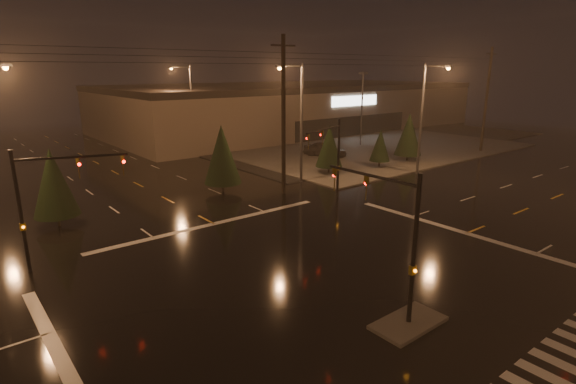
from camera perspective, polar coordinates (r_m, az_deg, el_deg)
name	(u,v)px	position (r m, az deg, el deg)	size (l,w,h in m)	color
ground	(335,287)	(20.88, 6.03, -11.88)	(140.00, 140.00, 0.00)	black
sidewalk_ne	(338,141)	(61.75, 6.41, 6.40)	(36.00, 36.00, 0.12)	#43403B
median_island	(408,323)	(18.60, 15.04, -15.75)	(3.00, 1.60, 0.15)	#43403B
stop_bar_far	(214,224)	(29.07, -9.37, -4.00)	(16.00, 0.50, 0.01)	beige
parking_lot	(374,140)	(64.04, 10.87, 6.52)	(50.00, 24.00, 0.08)	black
retail_building	(293,105)	(76.46, 0.59, 11.05)	(60.20, 28.30, 7.20)	#746452
signal_mast_median	(395,227)	(17.55, 13.43, -4.29)	(0.25, 4.59, 6.00)	black
signal_mast_ne	(332,151)	(32.98, 5.66, 5.24)	(4.84, 1.86, 6.00)	black
signal_mast_nw	(43,194)	(24.20, -28.64, -0.27)	(4.84, 1.86, 6.00)	black
streetlight_3	(299,115)	(38.14, 1.36, 9.72)	(2.77, 0.32, 10.00)	#38383A
streetlight_4	(189,102)	(54.94, -12.42, 11.08)	(2.77, 0.32, 10.00)	#38383A
streetlight_6	(425,112)	(42.92, 16.97, 9.69)	(0.32, 2.77, 10.00)	#38383A
utility_pole_1	(283,115)	(34.57, -0.58, 9.69)	(2.20, 0.32, 12.00)	black
utility_pole_2	(486,100)	(58.03, 23.88, 10.69)	(2.20, 0.32, 12.00)	black
conifer_0	(329,146)	(42.12, 5.26, 5.87)	(2.51, 2.51, 4.62)	black
conifer_1	(380,145)	(45.58, 11.64, 5.86)	(2.02, 2.02, 3.86)	black
conifer_2	(409,134)	(49.37, 15.08, 7.10)	(2.84, 2.84, 5.13)	black
conifer_3	(53,182)	(31.06, -27.64, 1.10)	(2.72, 2.72, 4.95)	black
conifer_4	(222,154)	(35.95, -8.37, 4.74)	(2.97, 2.97, 5.35)	black
car_parked	(325,150)	(50.64, 4.71, 5.38)	(1.96, 4.88, 1.66)	black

